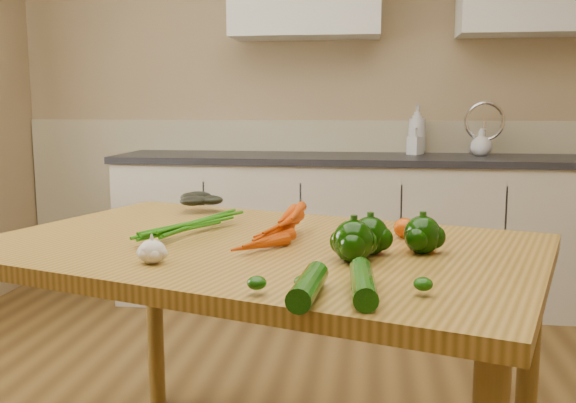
# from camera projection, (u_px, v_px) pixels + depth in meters

# --- Properties ---
(room) EXTENTS (4.04, 5.04, 2.64)m
(room) POSITION_uv_depth(u_px,v_px,m) (261.00, 89.00, 1.82)
(room) COLOR brown
(room) RESTS_ON ground
(counter_run) EXTENTS (2.84, 0.64, 1.14)m
(counter_run) POSITION_uv_depth(u_px,v_px,m) (354.00, 228.00, 3.89)
(counter_run) COLOR #BEB59E
(counter_run) RESTS_ON ground
(table) EXTENTS (1.76, 1.40, 0.82)m
(table) POSITION_uv_depth(u_px,v_px,m) (259.00, 274.00, 1.82)
(table) COLOR #AA7D31
(table) RESTS_ON ground
(soap_bottle_a) EXTENTS (0.12, 0.12, 0.30)m
(soap_bottle_a) POSITION_uv_depth(u_px,v_px,m) (417.00, 129.00, 3.92)
(soap_bottle_a) COLOR silver
(soap_bottle_a) RESTS_ON counter_run
(soap_bottle_b) EXTENTS (0.10, 0.10, 0.16)m
(soap_bottle_b) POSITION_uv_depth(u_px,v_px,m) (415.00, 141.00, 3.87)
(soap_bottle_b) COLOR silver
(soap_bottle_b) RESTS_ON counter_run
(soap_bottle_c) EXTENTS (0.17, 0.17, 0.16)m
(soap_bottle_c) POSITION_uv_depth(u_px,v_px,m) (481.00, 142.00, 3.79)
(soap_bottle_c) COLOR silver
(soap_bottle_c) RESTS_ON counter_run
(carrot_bunch) EXTENTS (0.34, 0.29, 0.08)m
(carrot_bunch) POSITION_uv_depth(u_px,v_px,m) (250.00, 227.00, 1.84)
(carrot_bunch) COLOR #C84104
(carrot_bunch) RESTS_ON table
(leafy_greens) EXTENTS (0.22, 0.20, 0.11)m
(leafy_greens) POSITION_uv_depth(u_px,v_px,m) (191.00, 197.00, 2.29)
(leafy_greens) COLOR black
(leafy_greens) RESTS_ON table
(garlic_bulb) EXTENTS (0.07, 0.07, 0.06)m
(garlic_bulb) POSITION_uv_depth(u_px,v_px,m) (152.00, 252.00, 1.57)
(garlic_bulb) COLOR silver
(garlic_bulb) RESTS_ON table
(pepper_a) EXTENTS (0.10, 0.10, 0.10)m
(pepper_a) POSITION_uv_depth(u_px,v_px,m) (370.00, 236.00, 1.66)
(pepper_a) COLOR black
(pepper_a) RESTS_ON table
(pepper_b) EXTENTS (0.10, 0.10, 0.10)m
(pepper_b) POSITION_uv_depth(u_px,v_px,m) (422.00, 235.00, 1.67)
(pepper_b) COLOR black
(pepper_b) RESTS_ON table
(pepper_c) EXTENTS (0.10, 0.10, 0.10)m
(pepper_c) POSITION_uv_depth(u_px,v_px,m) (353.00, 241.00, 1.58)
(pepper_c) COLOR black
(pepper_c) RESTS_ON table
(tomato_a) EXTENTS (0.07, 0.07, 0.06)m
(tomato_a) POSITION_uv_depth(u_px,v_px,m) (373.00, 229.00, 1.83)
(tomato_a) COLOR #8B0206
(tomato_a) RESTS_ON table
(tomato_b) EXTENTS (0.06, 0.06, 0.06)m
(tomato_b) POSITION_uv_depth(u_px,v_px,m) (404.00, 228.00, 1.86)
(tomato_b) COLOR #CE4705
(tomato_b) RESTS_ON table
(tomato_c) EXTENTS (0.07, 0.07, 0.06)m
(tomato_c) POSITION_uv_depth(u_px,v_px,m) (426.00, 233.00, 1.78)
(tomato_c) COLOR #CE4705
(tomato_c) RESTS_ON table
(zucchini_a) EXTENTS (0.07, 0.25, 0.05)m
(zucchini_a) POSITION_uv_depth(u_px,v_px,m) (363.00, 283.00, 1.31)
(zucchini_a) COLOR #0E4006
(zucchini_a) RESTS_ON table
(zucchini_b) EXTENTS (0.07, 0.22, 0.05)m
(zucchini_b) POSITION_uv_depth(u_px,v_px,m) (308.00, 286.00, 1.28)
(zucchini_b) COLOR #0E4006
(zucchini_b) RESTS_ON table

